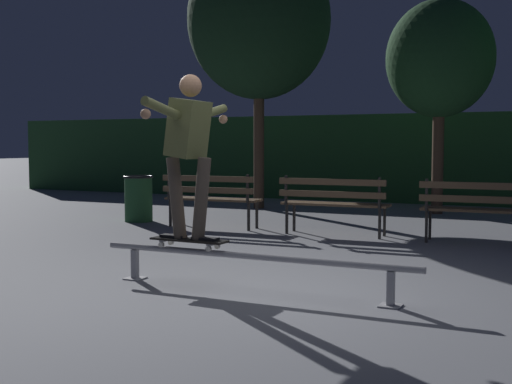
# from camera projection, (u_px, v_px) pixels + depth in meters

# --- Properties ---
(ground_plane) EXTENTS (90.00, 90.00, 0.00)m
(ground_plane) POSITION_uv_depth(u_px,v_px,m) (257.00, 289.00, 6.06)
(ground_plane) COLOR slate
(hedge_backdrop) EXTENTS (24.00, 1.20, 2.04)m
(hedge_backdrop) POSITION_uv_depth(u_px,v_px,m) (441.00, 158.00, 14.91)
(hedge_backdrop) COLOR #234C28
(hedge_backdrop) RESTS_ON ground
(grind_rail) EXTENTS (3.14, 0.18, 0.35)m
(grind_rail) POSITION_uv_depth(u_px,v_px,m) (251.00, 261.00, 5.92)
(grind_rail) COLOR #9E9EA3
(grind_rail) RESTS_ON ground
(skateboard) EXTENTS (0.79, 0.22, 0.09)m
(skateboard) POSITION_uv_depth(u_px,v_px,m) (189.00, 240.00, 6.19)
(skateboard) COLOR black
(skateboard) RESTS_ON grind_rail
(skateboarder) EXTENTS (0.62, 1.41, 1.56)m
(skateboarder) POSITION_uv_depth(u_px,v_px,m) (189.00, 142.00, 6.12)
(skateboarder) COLOR black
(skateboarder) RESTS_ON skateboard
(park_bench_leftmost) EXTENTS (1.61, 0.47, 0.88)m
(park_bench_leftmost) POSITION_uv_depth(u_px,v_px,m) (211.00, 195.00, 10.41)
(park_bench_leftmost) COLOR #282623
(park_bench_leftmost) RESTS_ON ground
(park_bench_left_center) EXTENTS (1.61, 0.47, 0.88)m
(park_bench_left_center) POSITION_uv_depth(u_px,v_px,m) (334.00, 199.00, 9.53)
(park_bench_left_center) COLOR #282623
(park_bench_left_center) RESTS_ON ground
(park_bench_right_center) EXTENTS (1.61, 0.47, 0.88)m
(park_bench_right_center) POSITION_uv_depth(u_px,v_px,m) (482.00, 205.00, 8.64)
(park_bench_right_center) COLOR #282623
(park_bench_right_center) RESTS_ON ground
(tree_far_left) EXTENTS (2.96, 2.96, 5.53)m
(tree_far_left) POSITION_uv_depth(u_px,v_px,m) (259.00, 21.00, 13.37)
(tree_far_left) COLOR #4C3828
(tree_far_left) RESTS_ON ground
(tree_behind_benches) EXTENTS (2.04, 2.04, 4.10)m
(tree_behind_benches) POSITION_uv_depth(u_px,v_px,m) (440.00, 60.00, 12.39)
(tree_behind_benches) COLOR #4C3828
(tree_behind_benches) RESTS_ON ground
(trash_can) EXTENTS (0.52, 0.52, 0.80)m
(trash_can) POSITION_uv_depth(u_px,v_px,m) (138.00, 198.00, 11.30)
(trash_can) COLOR #23562D
(trash_can) RESTS_ON ground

